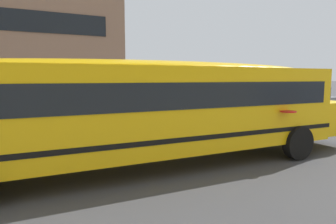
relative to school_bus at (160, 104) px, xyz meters
name	(u,v)px	position (x,y,z in m)	size (l,w,h in m)	color
ground_plane	(15,167)	(-3.37, 1.51, -1.58)	(400.00, 400.00, 0.00)	#424244
sidewalk_far	(16,125)	(-3.37, 8.88, -1.57)	(120.00, 3.00, 0.01)	gray
lane_centreline	(15,166)	(-3.37, 1.51, -1.58)	(110.00, 0.16, 0.01)	silver
school_bus	(160,104)	(0.00, 0.00, 0.00)	(11.91, 2.88, 2.66)	yellow
parked_car_grey_by_entrance	(309,100)	(13.46, 6.37, -0.74)	(3.97, 2.01, 1.64)	gray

